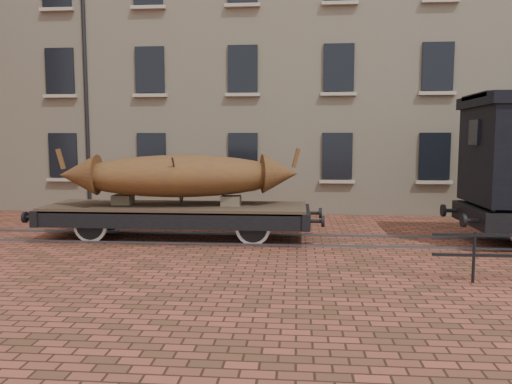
{
  "coord_description": "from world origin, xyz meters",
  "views": [
    {
      "loc": [
        -0.44,
        -13.67,
        2.79
      ],
      "look_at": [
        -1.64,
        0.5,
        1.3
      ],
      "focal_mm": 35.0,
      "sensor_mm": 36.0,
      "label": 1
    }
  ],
  "objects": [
    {
      "name": "flatcar_wagon",
      "position": [
        -3.84,
        0.0,
        0.77
      ],
      "size": [
        8.19,
        2.22,
        1.24
      ],
      "color": "#403124",
      "rests_on": "ground"
    },
    {
      "name": "rail_track",
      "position": [
        0.0,
        0.0,
        0.03
      ],
      "size": [
        30.0,
        1.52,
        0.06
      ],
      "color": "#59595E",
      "rests_on": "ground"
    },
    {
      "name": "warehouse_cream",
      "position": [
        3.0,
        9.99,
        7.0
      ],
      "size": [
        40.0,
        10.19,
        14.0
      ],
      "color": "beige",
      "rests_on": "ground"
    },
    {
      "name": "iron_boat",
      "position": [
        -3.7,
        -0.0,
        1.79
      ],
      "size": [
        6.69,
        2.81,
        1.6
      ],
      "color": "brown",
      "rests_on": "flatcar_wagon"
    },
    {
      "name": "ground",
      "position": [
        0.0,
        0.0,
        0.0
      ],
      "size": [
        90.0,
        90.0,
        0.0
      ],
      "primitive_type": "plane",
      "color": "#4E2F1F"
    }
  ]
}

